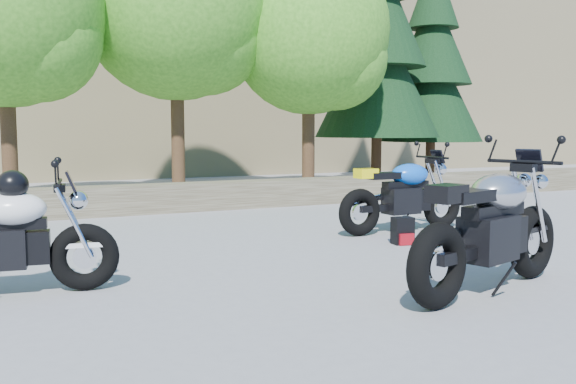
% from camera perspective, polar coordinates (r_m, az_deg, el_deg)
% --- Properties ---
extents(ground, '(90.00, 90.00, 0.00)m').
position_cam_1_polar(ground, '(6.58, 2.24, -7.37)').
color(ground, gray).
rests_on(ground, ground).
extents(stone_wall, '(22.00, 0.55, 0.50)m').
position_cam_1_polar(stone_wall, '(11.62, -10.59, -0.51)').
color(stone_wall, '#4C4433').
rests_on(stone_wall, ground).
extents(hillside, '(80.00, 30.00, 15.00)m').
position_cam_1_polar(hillside, '(34.72, -15.99, 15.45)').
color(hillside, brown).
rests_on(hillside, ground).
extents(tree_decid_left, '(3.67, 3.67, 5.62)m').
position_cam_1_polar(tree_decid_left, '(12.99, -23.48, 14.75)').
color(tree_decid_left, '#382314').
rests_on(tree_decid_left, ground).
extents(tree_decid_mid, '(4.08, 4.08, 6.24)m').
position_cam_1_polar(tree_decid_mid, '(14.00, -9.44, 16.12)').
color(tree_decid_mid, '#382314').
rests_on(tree_decid_mid, ground).
extents(tree_decid_right, '(3.54, 3.54, 5.41)m').
position_cam_1_polar(tree_decid_right, '(14.42, 2.36, 13.71)').
color(tree_decid_right, '#382314').
rests_on(tree_decid_right, ground).
extents(conifer_near, '(3.17, 3.17, 7.06)m').
position_cam_1_polar(conifer_near, '(16.79, 7.99, 13.15)').
color(conifer_near, '#382314').
rests_on(conifer_near, ground).
extents(conifer_far, '(2.82, 2.82, 6.27)m').
position_cam_1_polar(conifer_far, '(18.51, 12.70, 11.08)').
color(conifer_far, '#382314').
rests_on(conifer_far, ground).
extents(silver_bike, '(2.31, 0.97, 1.19)m').
position_cam_1_polar(silver_bike, '(6.09, 17.57, -3.17)').
color(silver_bike, black).
rests_on(silver_bike, ground).
extents(blue_bike, '(2.15, 0.68, 1.08)m').
position_cam_1_polar(blue_bike, '(9.33, 10.21, -0.32)').
color(blue_bike, black).
rests_on(blue_bike, ground).
extents(backpack, '(0.28, 0.25, 0.35)m').
position_cam_1_polar(backpack, '(8.38, 10.17, -3.45)').
color(backpack, black).
rests_on(backpack, ground).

